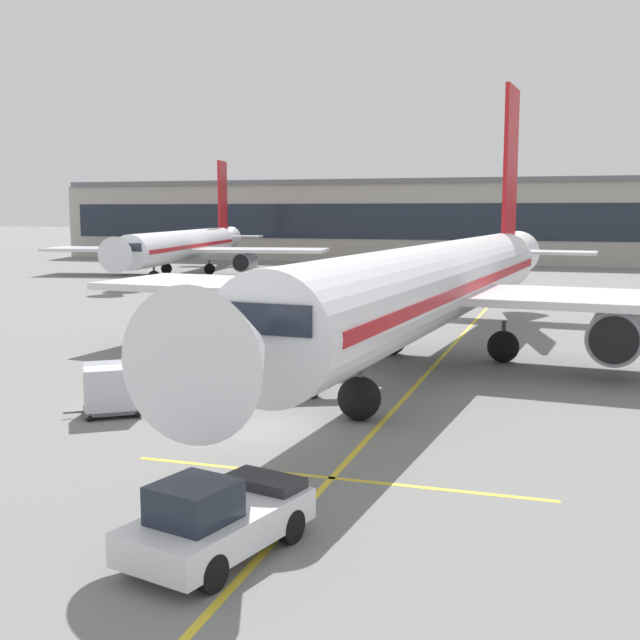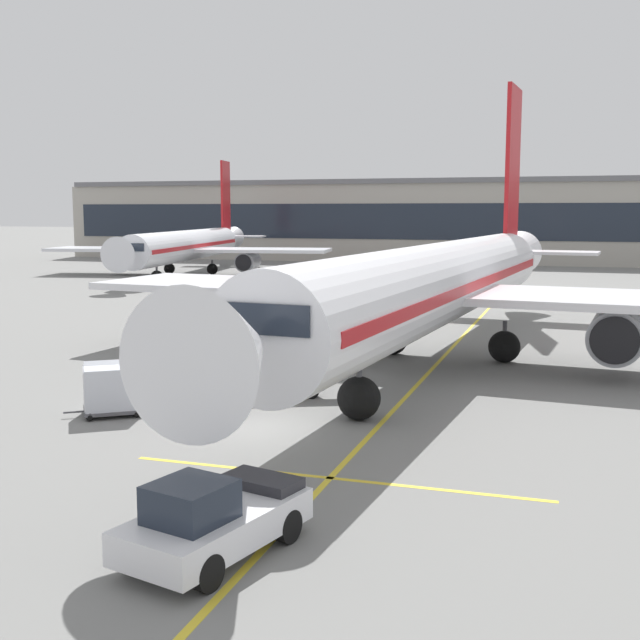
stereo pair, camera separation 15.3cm
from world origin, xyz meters
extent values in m
plane|color=slate|center=(0.00, 0.00, 0.00)|extent=(600.00, 600.00, 0.00)
cylinder|color=white|center=(4.04, 13.15, 3.94)|extent=(6.86, 36.98, 3.78)
cube|color=red|center=(4.04, 13.15, 3.94)|extent=(6.78, 35.52, 0.45)
cone|color=white|center=(2.33, -7.07, 3.94)|extent=(3.90, 4.07, 3.59)
cone|color=white|center=(5.84, 34.50, 4.22)|extent=(3.71, 6.30, 3.22)
cube|color=white|center=(-5.35, 14.86, 3.37)|extent=(18.03, 8.80, 0.36)
cylinder|color=#93969E|center=(-3.93, 14.01, 2.02)|extent=(2.74, 4.96, 2.35)
cylinder|color=black|center=(-4.13, 11.57, 2.02)|extent=(2.00, 0.29, 1.99)
cylinder|color=#93969E|center=(12.03, 12.66, 2.02)|extent=(2.74, 4.96, 2.35)
cylinder|color=black|center=(11.83, 10.23, 2.02)|extent=(2.00, 0.29, 1.99)
cube|color=red|center=(5.71, 32.99, 10.21)|extent=(0.65, 4.42, 11.04)
cube|color=white|center=(5.68, 32.69, 4.50)|extent=(12.09, 3.93, 0.20)
cube|color=#1E2633|center=(2.55, -4.43, 4.50)|extent=(2.78, 1.92, 0.83)
cylinder|color=#47474C|center=(3.11, 2.15, 1.41)|extent=(0.22, 0.22, 1.27)
sphere|color=black|center=(3.11, 2.15, 0.78)|extent=(1.55, 1.55, 1.55)
cylinder|color=#47474C|center=(1.36, 15.22, 1.41)|extent=(0.22, 0.22, 1.27)
sphere|color=black|center=(1.36, 15.22, 0.78)|extent=(1.55, 1.55, 1.55)
cylinder|color=#47474C|center=(7.02, 14.74, 1.41)|extent=(0.22, 0.22, 1.27)
sphere|color=black|center=(7.02, 14.74, 0.78)|extent=(1.55, 1.55, 1.55)
cube|color=#A3A8B2|center=(-0.87, 4.43, 0.50)|extent=(3.61, 3.45, 0.44)
cube|color=black|center=(-1.81, 4.08, 1.07)|extent=(0.82, 0.82, 0.70)
cylinder|color=#333338|center=(-1.30, 4.53, 1.12)|extent=(0.08, 0.08, 0.80)
cube|color=#A3A8B2|center=(0.08, 5.26, 1.58)|extent=(4.32, 3.95, 1.87)
cube|color=black|center=(0.08, 5.26, 1.67)|extent=(4.13, 3.75, 1.72)
cube|color=#333338|center=(0.37, 4.93, 1.70)|extent=(3.72, 3.27, 1.91)
cube|color=#333338|center=(-0.21, 5.60, 1.70)|extent=(3.72, 3.27, 1.91)
cylinder|color=black|center=(0.51, 4.66, 0.28)|extent=(0.55, 0.52, 0.56)
cylinder|color=black|center=(-0.46, 5.77, 0.28)|extent=(0.55, 0.52, 0.56)
cylinder|color=black|center=(-1.28, 3.09, 0.28)|extent=(0.55, 0.52, 0.56)
cylinder|color=black|center=(-2.25, 4.20, 0.28)|extent=(0.55, 0.52, 0.56)
cube|color=#515156|center=(-3.40, 1.77, 0.21)|extent=(2.56, 2.46, 0.12)
cylinder|color=#4C4C51|center=(-4.50, 0.99, 0.20)|extent=(0.61, 0.46, 0.07)
cube|color=navy|center=(-3.40, 1.77, 1.02)|extent=(2.42, 2.32, 1.50)
cube|color=navy|center=(-3.64, 2.11, 1.54)|extent=(1.99, 1.74, 0.74)
cube|color=silver|center=(-4.19, 1.22, 1.02)|extent=(0.86, 1.19, 1.38)
sphere|color=black|center=(-4.45, 1.87, 0.15)|extent=(0.30, 0.30, 0.30)
sphere|color=black|center=(-3.66, 0.76, 0.15)|extent=(0.30, 0.30, 0.30)
sphere|color=black|center=(-3.14, 2.79, 0.15)|extent=(0.30, 0.30, 0.30)
sphere|color=black|center=(-2.36, 1.68, 0.15)|extent=(0.30, 0.30, 0.30)
cube|color=#515156|center=(-5.55, 0.08, 0.21)|extent=(2.56, 2.46, 0.12)
cylinder|color=#4C4C51|center=(-6.65, -0.70, 0.20)|extent=(0.61, 0.46, 0.07)
cube|color=silver|center=(-5.55, 0.08, 1.02)|extent=(2.42, 2.32, 1.50)
cube|color=silver|center=(-5.79, 0.42, 1.54)|extent=(1.99, 1.74, 0.74)
cube|color=silver|center=(-6.33, -0.48, 1.02)|extent=(0.86, 1.19, 1.38)
sphere|color=black|center=(-6.59, 0.17, 0.15)|extent=(0.30, 0.30, 0.30)
sphere|color=black|center=(-5.81, -0.94, 0.15)|extent=(0.30, 0.30, 0.30)
sphere|color=black|center=(-5.29, 1.10, 0.15)|extent=(0.30, 0.30, 0.30)
sphere|color=black|center=(-4.50, -0.01, 0.15)|extent=(0.30, 0.30, 0.30)
cube|color=silver|center=(3.13, -9.63, 0.68)|extent=(3.14, 4.79, 0.70)
cube|color=#1E2633|center=(2.93, -10.38, 1.43)|extent=(1.81, 1.86, 0.80)
cube|color=#28282D|center=(3.54, -8.04, 1.15)|extent=(1.97, 1.39, 0.24)
cylinder|color=black|center=(4.36, -8.55, 0.38)|extent=(0.46, 0.81, 0.76)
cylinder|color=black|center=(2.57, -8.08, 0.38)|extent=(0.46, 0.81, 0.76)
cylinder|color=black|center=(3.68, -11.19, 0.38)|extent=(0.46, 0.81, 0.76)
cylinder|color=black|center=(1.89, -10.72, 0.38)|extent=(0.46, 0.81, 0.76)
cylinder|color=black|center=(-2.39, 4.44, 0.43)|extent=(0.15, 0.15, 0.86)
cylinder|color=black|center=(-2.39, 4.26, 0.43)|extent=(0.15, 0.15, 0.86)
cube|color=yellow|center=(-2.39, 4.35, 1.15)|extent=(0.25, 0.39, 0.58)
cube|color=white|center=(-2.27, 4.35, 1.15)|extent=(0.02, 0.34, 0.08)
sphere|color=#9E7051|center=(-2.39, 4.35, 1.56)|extent=(0.21, 0.21, 0.21)
sphere|color=yellow|center=(-2.39, 4.35, 1.63)|extent=(0.23, 0.23, 0.23)
cylinder|color=yellow|center=(-2.39, 4.59, 1.10)|extent=(0.09, 0.09, 0.56)
cylinder|color=yellow|center=(-2.40, 4.11, 1.10)|extent=(0.09, 0.09, 0.56)
cylinder|color=black|center=(-0.81, 3.88, 0.43)|extent=(0.15, 0.15, 0.86)
cylinder|color=black|center=(-0.65, 3.94, 0.43)|extent=(0.15, 0.15, 0.86)
cube|color=yellow|center=(-0.73, 3.91, 1.15)|extent=(0.44, 0.36, 0.58)
cube|color=white|center=(-0.78, 4.03, 1.15)|extent=(0.32, 0.14, 0.08)
sphere|color=tan|center=(-0.73, 3.91, 1.56)|extent=(0.21, 0.21, 0.21)
sphere|color=yellow|center=(-0.73, 3.91, 1.63)|extent=(0.23, 0.23, 0.23)
cylinder|color=yellow|center=(-0.95, 3.82, 1.10)|extent=(0.09, 0.09, 0.56)
cylinder|color=yellow|center=(-0.51, 4.00, 1.10)|extent=(0.09, 0.09, 0.56)
cylinder|color=black|center=(-2.19, 2.35, 0.43)|extent=(0.15, 0.15, 0.86)
cylinder|color=black|center=(-2.36, 2.31, 0.43)|extent=(0.15, 0.15, 0.86)
cube|color=yellow|center=(-2.28, 2.33, 1.15)|extent=(0.42, 0.32, 0.58)
cube|color=white|center=(-2.25, 2.21, 1.15)|extent=(0.33, 0.09, 0.08)
sphere|color=tan|center=(-2.28, 2.33, 1.56)|extent=(0.21, 0.21, 0.21)
sphere|color=yellow|center=(-2.28, 2.33, 1.63)|extent=(0.23, 0.23, 0.23)
cylinder|color=yellow|center=(-2.04, 2.38, 1.10)|extent=(0.09, 0.09, 0.56)
cylinder|color=yellow|center=(-2.51, 2.28, 1.10)|extent=(0.09, 0.09, 0.56)
cube|color=black|center=(-1.69, 13.69, 0.03)|extent=(0.68, 0.68, 0.05)
cone|color=orange|center=(-1.69, 13.69, 0.41)|extent=(0.55, 0.55, 0.72)
cylinder|color=white|center=(-1.69, 13.69, 0.45)|extent=(0.30, 0.30, 0.09)
cube|color=yellow|center=(3.98, 13.15, 0.00)|extent=(0.20, 110.00, 0.01)
cube|color=yellow|center=(4.04, -4.13, 0.00)|extent=(12.00, 0.20, 0.01)
cube|color=#A8A399|center=(-1.19, 94.13, 5.58)|extent=(132.43, 14.43, 11.17)
cube|color=#1E2633|center=(-1.19, 86.86, 5.86)|extent=(128.45, 0.10, 5.02)
cube|color=slate|center=(-1.19, 92.69, 11.52)|extent=(131.10, 12.27, 0.70)
cylinder|color=silver|center=(-32.38, 57.95, 3.42)|extent=(8.87, 32.97, 3.45)
cube|color=red|center=(-32.38, 57.95, 3.42)|extent=(8.69, 31.68, 0.41)
cone|color=silver|center=(-29.36, 40.05, 3.42)|extent=(3.81, 3.95, 3.28)
cone|color=silver|center=(-35.58, 76.86, 3.68)|extent=(3.81, 5.93, 2.93)
cube|color=silver|center=(-40.89, 57.34, 2.90)|extent=(16.48, 9.08, 0.36)
cylinder|color=#93969E|center=(-39.50, 56.91, 1.65)|extent=(2.82, 4.57, 2.14)
cylinder|color=black|center=(-39.13, 54.76, 1.65)|extent=(1.81, 0.42, 1.82)
cube|color=silver|center=(-24.15, 60.17, 2.90)|extent=(16.48, 9.08, 0.36)
cylinder|color=#93969E|center=(-25.32, 59.30, 1.65)|extent=(2.82, 4.57, 2.14)
cylinder|color=black|center=(-24.96, 57.15, 1.65)|extent=(1.81, 0.42, 1.82)
cube|color=red|center=(-35.35, 75.50, 9.04)|extent=(0.93, 3.93, 9.86)
cube|color=silver|center=(-35.30, 75.23, 3.94)|extent=(10.90, 4.36, 0.20)
cube|color=#1E2633|center=(-29.76, 42.43, 3.94)|extent=(2.64, 1.93, 0.76)
cylinder|color=#47474C|center=(-30.74, 48.23, 1.17)|extent=(0.22, 0.22, 1.05)
sphere|color=black|center=(-30.74, 48.23, 0.64)|extent=(1.29, 1.29, 1.29)
cylinder|color=#47474C|center=(-35.21, 59.13, 1.17)|extent=(0.22, 0.22, 1.05)
sphere|color=black|center=(-35.21, 59.13, 0.64)|extent=(1.29, 1.29, 1.29)
cylinder|color=#47474C|center=(-30.10, 60.00, 1.17)|extent=(0.22, 0.22, 1.05)
sphere|color=black|center=(-30.10, 60.00, 0.64)|extent=(1.29, 1.29, 1.29)
camera|label=1|loc=(10.09, -24.50, 7.30)|focal=44.95mm
camera|label=2|loc=(10.24, -24.45, 7.30)|focal=44.95mm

